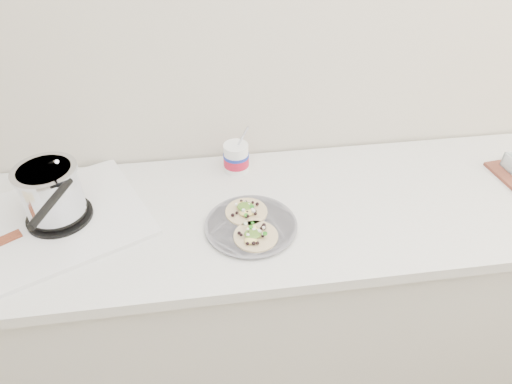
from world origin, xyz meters
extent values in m
cube|color=beige|center=(0.00, 1.73, 1.30)|extent=(3.50, 0.05, 2.60)
cube|color=beige|center=(0.00, 1.43, 0.43)|extent=(2.40, 0.62, 0.86)
cube|color=silver|center=(0.00, 1.41, 0.88)|extent=(2.44, 0.66, 0.04)
cube|color=silver|center=(-0.79, 1.45, 0.91)|extent=(0.64, 0.62, 0.01)
cylinder|color=black|center=(-0.79, 1.45, 0.92)|extent=(0.20, 0.20, 0.01)
torus|color=black|center=(-0.79, 1.45, 0.94)|extent=(0.17, 0.17, 0.02)
cylinder|color=silver|center=(-0.79, 1.45, 1.02)|extent=(0.17, 0.17, 0.16)
cylinder|color=slate|center=(-0.20, 1.33, 0.91)|extent=(0.28, 0.28, 0.01)
cylinder|color=slate|center=(-0.20, 1.33, 0.91)|extent=(0.29, 0.29, 0.00)
cylinder|color=white|center=(-0.21, 1.64, 0.95)|extent=(0.09, 0.09, 0.11)
cylinder|color=#AE132E|center=(-0.21, 1.64, 0.95)|extent=(0.09, 0.09, 0.04)
cylinder|color=#192D99|center=(-0.21, 1.64, 0.97)|extent=(0.09, 0.09, 0.01)
camera|label=1|loc=(-0.33, 0.29, 1.88)|focal=32.00mm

